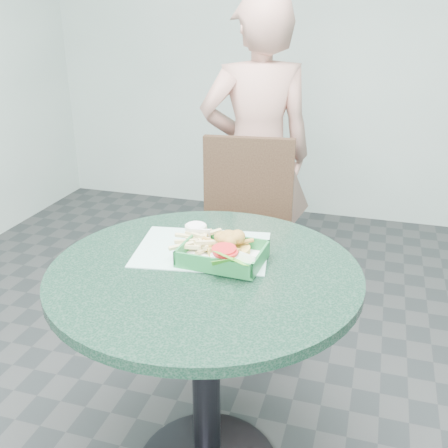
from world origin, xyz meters
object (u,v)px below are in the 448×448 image
(diner_person, at_px, (257,155))
(sauce_ramekin, at_px, (194,236))
(food_basket, at_px, (223,263))
(dining_chair, at_px, (242,229))
(cafe_table, at_px, (205,324))
(crab_sandwich, at_px, (228,248))

(diner_person, distance_m, sauce_ramekin, 1.06)
(food_basket, height_order, sauce_ramekin, sauce_ramekin)
(dining_chair, xyz_separation_m, food_basket, (0.15, -0.78, 0.23))
(diner_person, xyz_separation_m, food_basket, (0.17, -1.14, -0.02))
(cafe_table, height_order, crab_sandwich, crab_sandwich)
(crab_sandwich, distance_m, sauce_ramekin, 0.13)
(cafe_table, distance_m, crab_sandwich, 0.24)
(dining_chair, bearing_deg, cafe_table, -89.12)
(sauce_ramekin, bearing_deg, dining_chair, 92.39)
(dining_chair, bearing_deg, diner_person, 87.20)
(cafe_table, relative_size, diner_person, 0.57)
(cafe_table, relative_size, dining_chair, 0.96)
(food_basket, relative_size, crab_sandwich, 1.85)
(cafe_table, bearing_deg, crab_sandwich, 62.11)
(dining_chair, height_order, crab_sandwich, dining_chair)
(cafe_table, xyz_separation_m, sauce_ramekin, (-0.08, 0.13, 0.22))
(diner_person, distance_m, crab_sandwich, 1.12)
(sauce_ramekin, bearing_deg, diner_person, 92.85)
(diner_person, bearing_deg, food_basket, 74.54)
(dining_chair, relative_size, food_basket, 3.94)
(cafe_table, distance_m, diner_person, 1.22)
(cafe_table, relative_size, crab_sandwich, 7.04)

